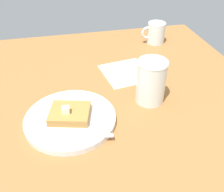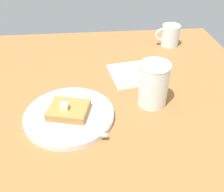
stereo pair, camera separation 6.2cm
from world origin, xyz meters
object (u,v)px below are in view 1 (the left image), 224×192
object	(u,v)px
fork	(72,136)
syrup_jar	(151,83)
coffee_mug	(156,33)
plate	(70,118)
napkin	(126,73)

from	to	relation	value
fork	syrup_jar	world-z (taller)	syrup_jar
fork	coffee_mug	distance (cm)	58.45
fork	coffee_mug	bearing A→B (deg)	-128.48
plate	napkin	world-z (taller)	plate
coffee_mug	plate	bearing A→B (deg)	46.99
plate	napkin	distance (cm)	27.05
plate	syrup_jar	bearing A→B (deg)	-169.29
plate	fork	distance (cm)	6.94
fork	napkin	bearing A→B (deg)	-126.80
fork	napkin	world-z (taller)	fork
syrup_jar	coffee_mug	world-z (taller)	syrup_jar
syrup_jar	coffee_mug	bearing A→B (deg)	-112.68
plate	fork	xyz separation A→B (cm)	(0.12, 6.89, 0.82)
fork	syrup_jar	bearing A→B (deg)	-153.26
fork	napkin	size ratio (longest dim) A/B	1.07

